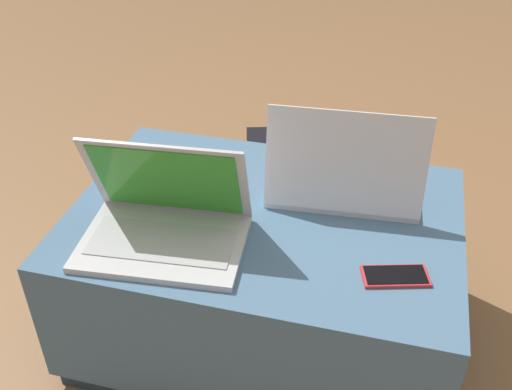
{
  "coord_description": "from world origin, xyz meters",
  "views": [
    {
      "loc": [
        0.27,
        -1.14,
        1.29
      ],
      "look_at": [
        -0.01,
        -0.04,
        0.49
      ],
      "focal_mm": 42.0,
      "sensor_mm": 36.0,
      "label": 1
    }
  ],
  "objects": [
    {
      "name": "ground_plane",
      "position": [
        0.0,
        0.0,
        0.0
      ],
      "size": [
        14.0,
        14.0,
        0.0
      ],
      "primitive_type": "plane",
      "color": "olive"
    },
    {
      "name": "laptop_near",
      "position": [
        -0.2,
        -0.15,
        0.46
      ],
      "size": [
        0.39,
        0.29,
        0.25
      ],
      "rotation": [
        0.0,
        0.0,
        0.09
      ],
      "color": "silver",
      "rests_on": "ottoman"
    },
    {
      "name": "cell_phone",
      "position": [
        0.33,
        -0.15,
        0.41
      ],
      "size": [
        0.15,
        0.1,
        0.01
      ],
      "rotation": [
        0.0,
        0.0,
        1.85
      ],
      "color": "red",
      "rests_on": "ottoman"
    },
    {
      "name": "backpack",
      "position": [
        0.01,
        0.43,
        0.19
      ],
      "size": [
        0.36,
        0.27,
        0.46
      ],
      "rotation": [
        0.0,
        0.0,
        3.43
      ],
      "color": "black",
      "rests_on": "ground_plane"
    },
    {
      "name": "laptop_far",
      "position": [
        0.17,
        0.13,
        0.46
      ],
      "size": [
        0.4,
        0.28,
        0.26
      ],
      "rotation": [
        0.0,
        0.0,
        3.21
      ],
      "color": "silver",
      "rests_on": "ottoman"
    },
    {
      "name": "ottoman",
      "position": [
        0.0,
        0.0,
        0.2
      ],
      "size": [
        0.95,
        0.66,
        0.41
      ],
      "color": "#2A3D4E",
      "rests_on": "ground_plane"
    }
  ]
}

